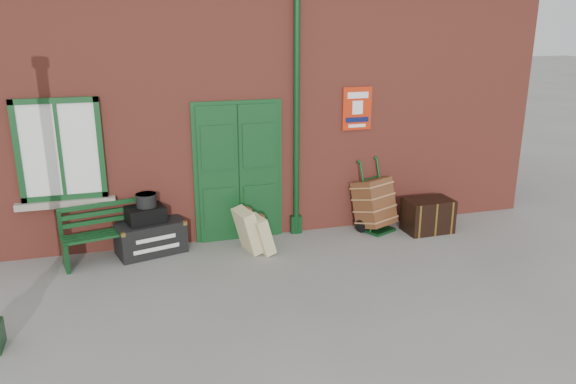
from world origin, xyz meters
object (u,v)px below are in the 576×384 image
object	(u,v)px
bench	(111,230)
houdini_trunk	(151,237)
porter_trolley	(374,204)
dark_trunk	(428,215)

from	to	relation	value
bench	houdini_trunk	world-z (taller)	bench
porter_trolley	dark_trunk	bearing A→B (deg)	-46.31
houdini_trunk	porter_trolley	bearing A→B (deg)	-15.27
bench	dark_trunk	bearing A→B (deg)	-15.87
porter_trolley	dark_trunk	xyz separation A→B (m)	(0.84, -0.33, -0.18)
bench	porter_trolley	size ratio (longest dim) A/B	1.25
houdini_trunk	bench	bearing A→B (deg)	170.68
dark_trunk	porter_trolley	bearing A→B (deg)	156.62
houdini_trunk	porter_trolley	size ratio (longest dim) A/B	0.84
bench	porter_trolley	world-z (taller)	porter_trolley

